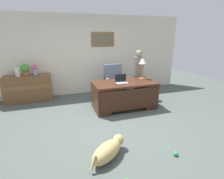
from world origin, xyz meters
TOP-DOWN VIEW (x-y plane):
  - ground_plane at (0.00, 0.00)m, footprint 12.00×12.00m
  - back_wall at (0.00, 2.60)m, footprint 7.00×0.16m
  - desk at (0.65, 0.78)m, footprint 1.74×0.92m
  - credenza at (-2.01, 2.25)m, footprint 1.39×0.50m
  - armchair at (0.69, 1.75)m, footprint 0.60×0.59m
  - person_standing at (1.41, 1.46)m, footprint 0.32×0.32m
  - dog_lying at (-0.43, -1.18)m, footprint 0.76×0.67m
  - laptop at (0.55, 0.77)m, footprint 0.32×0.22m
  - desk_lamp at (1.30, 0.99)m, footprint 0.22×0.22m
  - vase_with_flowers at (-1.76, 2.25)m, footprint 0.17×0.17m
  - vase_empty at (-2.24, 2.25)m, footprint 0.15×0.15m
  - potted_plant at (-2.02, 2.25)m, footprint 0.24×0.24m
  - dog_toy_ball at (0.71, -1.49)m, footprint 0.08×0.08m

SIDE VIEW (x-z plane):
  - ground_plane at x=0.00m, z-range 0.00..0.00m
  - dog_toy_ball at x=0.71m, z-range 0.00..0.08m
  - dog_lying at x=-0.43m, z-range 0.00..0.30m
  - credenza at x=-2.01m, z-range 0.00..0.83m
  - desk at x=0.65m, z-range 0.03..0.80m
  - armchair at x=0.69m, z-range -0.06..1.04m
  - person_standing at x=1.41m, z-range 0.02..1.60m
  - laptop at x=0.55m, z-range 0.71..0.94m
  - vase_empty at x=-2.24m, z-range 0.83..1.10m
  - potted_plant at x=-2.02m, z-range 0.85..1.21m
  - vase_with_flowers at x=-1.76m, z-range 0.87..1.20m
  - desk_lamp at x=1.30m, z-range 0.95..1.59m
  - back_wall at x=0.00m, z-range 0.00..2.70m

